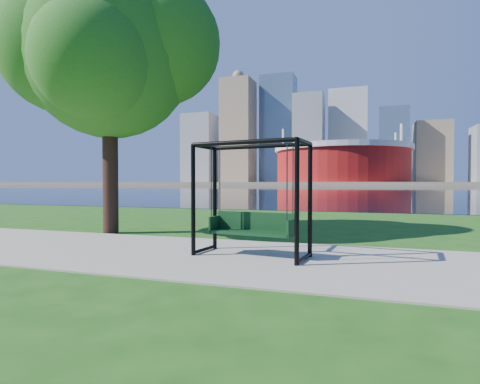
% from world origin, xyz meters
% --- Properties ---
extents(ground, '(900.00, 900.00, 0.00)m').
position_xyz_m(ground, '(0.00, 0.00, 0.00)').
color(ground, '#1E5114').
rests_on(ground, ground).
extents(path, '(120.00, 4.00, 0.03)m').
position_xyz_m(path, '(0.00, -0.50, 0.01)').
color(path, '#9E937F').
rests_on(path, ground).
extents(river, '(900.00, 180.00, 0.02)m').
position_xyz_m(river, '(0.00, 102.00, 0.01)').
color(river, black).
rests_on(river, ground).
extents(far_bank, '(900.00, 228.00, 2.00)m').
position_xyz_m(far_bank, '(0.00, 306.00, 1.00)').
color(far_bank, '#937F60').
rests_on(far_bank, ground).
extents(stadium, '(83.00, 83.00, 32.00)m').
position_xyz_m(stadium, '(-10.00, 235.00, 14.23)').
color(stadium, maroon).
rests_on(stadium, far_bank).
extents(skyline, '(392.00, 66.00, 96.50)m').
position_xyz_m(skyline, '(-4.27, 319.39, 35.89)').
color(skyline, gray).
rests_on(skyline, far_bank).
extents(swing, '(2.33, 1.24, 2.28)m').
position_xyz_m(swing, '(0.60, -0.33, 1.10)').
color(swing, black).
rests_on(swing, ground).
extents(park_tree, '(6.16, 5.57, 7.65)m').
position_xyz_m(park_tree, '(-4.36, 1.82, 5.32)').
color(park_tree, black).
rests_on(park_tree, ground).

